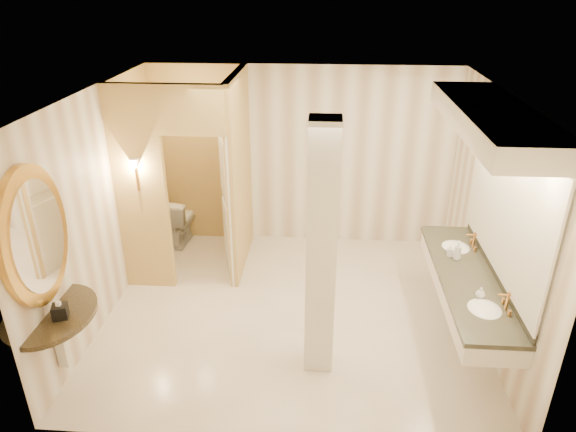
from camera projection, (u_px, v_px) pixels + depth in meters
The scene contains 16 objects.
floor at pixel (291, 312), 6.41m from camera, with size 4.50×4.50×0.00m, color white.
ceiling at pixel (292, 95), 5.26m from camera, with size 4.50×4.50×0.00m, color white.
wall_back at pixel (301, 157), 7.64m from camera, with size 4.50×0.02×2.70m, color white.
wall_front at pixel (275, 321), 4.03m from camera, with size 4.50×0.02×2.70m, color white.
wall_left at pixel (99, 208), 5.98m from camera, with size 0.02×4.00×2.70m, color white.
wall_right at pixel (494, 220), 5.69m from camera, with size 0.02×4.00×2.70m, color white.
toilet_closet at pixel (212, 178), 6.77m from camera, with size 1.50×1.55×2.70m.
wall_sconce at pixel (135, 165), 6.19m from camera, with size 0.14×0.14×0.42m.
vanity at pixel (483, 212), 5.23m from camera, with size 0.75×2.52×2.09m.
console_shelf at pixel (42, 271), 4.72m from camera, with size 1.03×1.03×1.97m.
pillar at pixel (321, 254), 5.00m from camera, with size 0.29×0.29×2.70m, color silver.
tissue_box at pixel (60, 311), 4.83m from camera, with size 0.13×0.13×0.13m, color black.
toilet at pixel (179, 219), 7.95m from camera, with size 0.42×0.74×0.75m, color white.
soap_bottle_a at pixel (450, 250), 5.89m from camera, with size 0.06×0.07×0.14m, color beige.
soap_bottle_b at pixel (481, 293), 5.12m from camera, with size 0.09×0.09×0.12m, color silver.
soap_bottle_c at pixel (458, 250), 5.80m from camera, with size 0.09×0.09×0.23m, color #C6B28C.
Camera 1 is at (0.34, -5.28, 3.81)m, focal length 32.00 mm.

